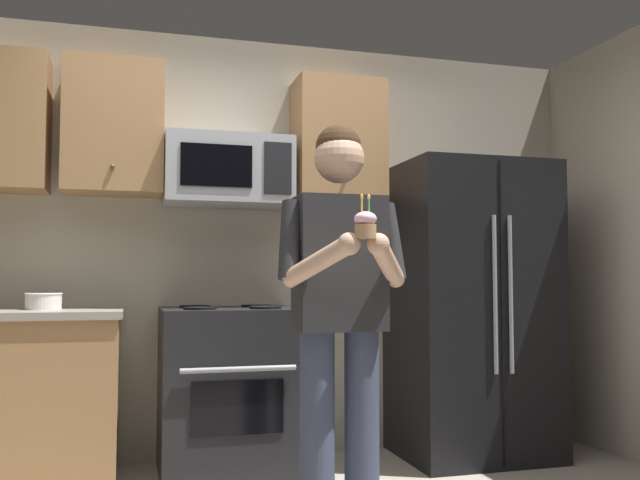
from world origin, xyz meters
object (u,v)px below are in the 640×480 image
at_px(bowl_large_white, 43,301).
at_px(person, 340,299).
at_px(oven_range, 229,390).
at_px(cupcake, 365,224).
at_px(microwave, 228,172).
at_px(refrigerator, 471,309).

xyz_separation_m(bowl_large_white, person, (1.32, -1.14, 0.03)).
height_order(oven_range, person, person).
bearing_deg(bowl_large_white, cupcake, -48.08).
height_order(microwave, refrigerator, microwave).
relative_size(refrigerator, cupcake, 10.35).
bearing_deg(refrigerator, cupcake, -130.85).
bearing_deg(microwave, cupcake, -77.94).
bearing_deg(refrigerator, person, -138.75).
height_order(oven_range, bowl_large_white, bowl_large_white).
bearing_deg(person, bowl_large_white, 139.16).
height_order(oven_range, refrigerator, refrigerator).
distance_m(refrigerator, person, 1.57).
bearing_deg(microwave, refrigerator, -6.03).
bearing_deg(refrigerator, oven_range, 178.50).
height_order(microwave, person, microwave).
height_order(microwave, bowl_large_white, microwave).
height_order(person, cupcake, person).
distance_m(microwave, person, 1.43).
distance_m(bowl_large_white, person, 1.74).
distance_m(oven_range, refrigerator, 1.56).
relative_size(person, cupcake, 10.13).
xyz_separation_m(refrigerator, bowl_large_white, (-2.49, 0.11, 0.07)).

